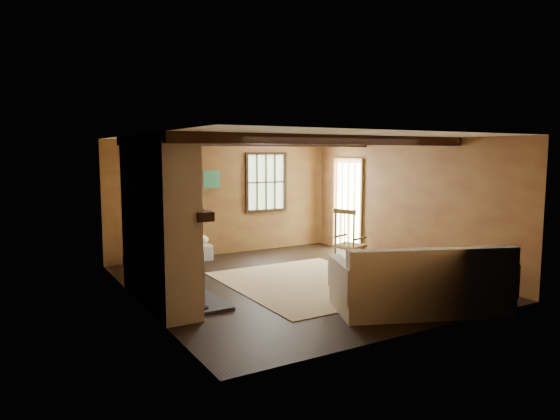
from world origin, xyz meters
TOP-DOWN VIEW (x-y plane):
  - ground at (0.00, 0.00)m, footprint 5.50×5.50m
  - room_envelope at (0.22, 0.26)m, footprint 5.02×5.52m
  - fireplace at (-2.23, -0.00)m, footprint 1.02×2.30m
  - rug at (0.20, -0.20)m, footprint 2.50×3.00m
  - rocking_chair at (1.36, 0.24)m, footprint 0.93×0.68m
  - sofa at (0.71, -2.18)m, footprint 2.53×1.82m
  - firewood_pile at (-1.89, 2.45)m, footprint 0.62×0.11m
  - laundry_basket at (-0.72, 2.44)m, footprint 0.51×0.40m
  - basket_pillow at (-0.72, 2.44)m, footprint 0.49×0.43m
  - armchair at (-1.66, 2.00)m, footprint 1.10×1.09m

SIDE VIEW (x-z plane):
  - ground at x=0.00m, z-range 0.00..0.00m
  - rug at x=0.20m, z-range 0.00..0.01m
  - firewood_pile at x=-1.89m, z-range 0.00..0.23m
  - laundry_basket at x=-0.72m, z-range 0.00..0.30m
  - sofa at x=0.71m, z-range -0.13..0.80m
  - armchair at x=-1.66m, z-range 0.00..0.75m
  - basket_pillow at x=-0.72m, z-range 0.30..0.51m
  - rocking_chair at x=1.36m, z-range -0.09..1.06m
  - fireplace at x=-2.23m, z-range -0.10..2.30m
  - room_envelope at x=0.22m, z-range 0.41..2.85m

